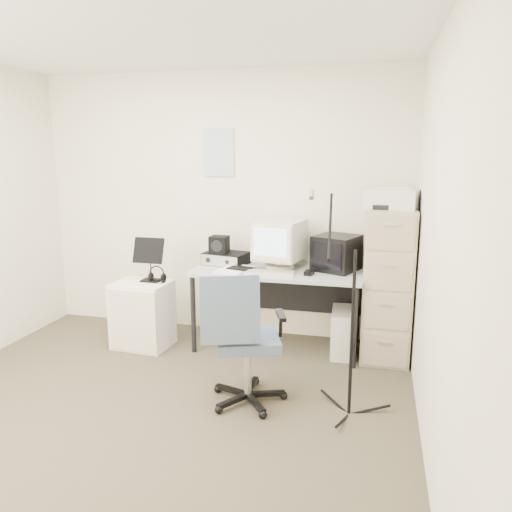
% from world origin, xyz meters
% --- Properties ---
extents(floor, '(3.60, 3.60, 0.01)m').
position_xyz_m(floor, '(0.00, 0.00, -0.01)').
color(floor, '#423C2A').
rests_on(floor, ground).
extents(ceiling, '(3.60, 3.60, 0.01)m').
position_xyz_m(ceiling, '(0.00, 0.00, 2.50)').
color(ceiling, white).
rests_on(ceiling, ground).
extents(wall_back, '(3.60, 0.02, 2.50)m').
position_xyz_m(wall_back, '(0.00, 1.80, 1.25)').
color(wall_back, '#EFE7CB').
rests_on(wall_back, ground).
extents(wall_right, '(0.02, 3.60, 2.50)m').
position_xyz_m(wall_right, '(1.80, 0.00, 1.25)').
color(wall_right, '#EFE7CB').
rests_on(wall_right, ground).
extents(wall_calendar, '(0.30, 0.02, 0.44)m').
position_xyz_m(wall_calendar, '(-0.02, 1.79, 1.75)').
color(wall_calendar, white).
rests_on(wall_calendar, wall_back).
extents(filing_cabinet, '(0.40, 0.60, 1.30)m').
position_xyz_m(filing_cabinet, '(1.58, 1.48, 0.65)').
color(filing_cabinet, tan).
rests_on(filing_cabinet, floor).
extents(printer, '(0.46, 0.37, 0.16)m').
position_xyz_m(printer, '(1.58, 1.44, 1.38)').
color(printer, beige).
rests_on(printer, filing_cabinet).
extents(desk, '(1.50, 0.70, 0.73)m').
position_xyz_m(desk, '(0.63, 1.45, 0.36)').
color(desk, '#A3A3A3').
rests_on(desk, floor).
extents(crt_monitor, '(0.46, 0.48, 0.43)m').
position_xyz_m(crt_monitor, '(0.63, 1.52, 0.94)').
color(crt_monitor, beige).
rests_on(crt_monitor, desk).
extents(crt_tv, '(0.45, 0.46, 0.31)m').
position_xyz_m(crt_tv, '(1.13, 1.55, 0.88)').
color(crt_tv, black).
rests_on(crt_tv, desk).
extents(desk_speaker, '(0.08, 0.08, 0.14)m').
position_xyz_m(desk_speaker, '(0.93, 1.57, 0.80)').
color(desk_speaker, beige).
rests_on(desk_speaker, desk).
extents(keyboard, '(0.44, 0.20, 0.02)m').
position_xyz_m(keyboard, '(0.59, 1.25, 0.74)').
color(keyboard, beige).
rests_on(keyboard, desk).
extents(mouse, '(0.08, 0.12, 0.03)m').
position_xyz_m(mouse, '(0.93, 1.32, 0.75)').
color(mouse, black).
rests_on(mouse, desk).
extents(radio_receiver, '(0.43, 0.35, 0.11)m').
position_xyz_m(radio_receiver, '(0.12, 1.54, 0.79)').
color(radio_receiver, black).
rests_on(radio_receiver, desk).
extents(radio_speaker, '(0.17, 0.16, 0.16)m').
position_xyz_m(radio_speaker, '(0.07, 1.50, 0.92)').
color(radio_speaker, black).
rests_on(radio_speaker, radio_receiver).
extents(papers, '(0.31, 0.38, 0.02)m').
position_xyz_m(papers, '(0.28, 1.31, 0.74)').
color(papers, white).
rests_on(papers, desk).
extents(pc_tower, '(0.21, 0.44, 0.40)m').
position_xyz_m(pc_tower, '(1.22, 1.43, 0.20)').
color(pc_tower, beige).
rests_on(pc_tower, floor).
extents(office_chair, '(0.71, 0.71, 0.97)m').
position_xyz_m(office_chair, '(0.63, 0.39, 0.48)').
color(office_chair, '#313B48').
rests_on(office_chair, floor).
extents(side_cart, '(0.51, 0.42, 0.60)m').
position_xyz_m(side_cart, '(-0.57, 1.17, 0.30)').
color(side_cart, white).
rests_on(side_cart, floor).
extents(music_stand, '(0.31, 0.22, 0.41)m').
position_xyz_m(music_stand, '(-0.50, 1.24, 0.81)').
color(music_stand, black).
rests_on(music_stand, side_cart).
extents(headphones, '(0.21, 0.21, 0.03)m').
position_xyz_m(headphones, '(-0.43, 1.22, 0.65)').
color(headphones, black).
rests_on(headphones, side_cart).
extents(mic_stand, '(0.02, 0.02, 1.50)m').
position_xyz_m(mic_stand, '(1.34, 0.39, 0.75)').
color(mic_stand, black).
rests_on(mic_stand, floor).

